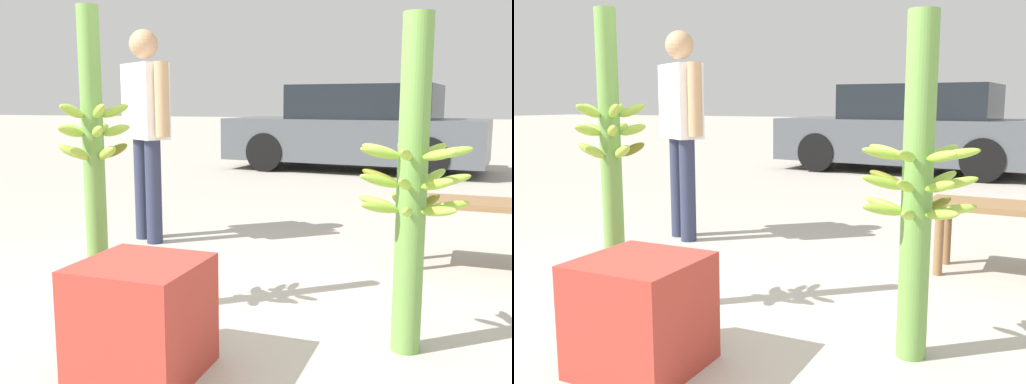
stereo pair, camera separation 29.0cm
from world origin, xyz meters
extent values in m
plane|color=#B2AA9E|center=(0.00, 0.00, 0.00)|extent=(80.00, 80.00, 0.00)
cylinder|color=#6B9E47|center=(-0.79, 0.17, 0.79)|extent=(0.11, 0.11, 1.59)
ellipsoid|color=#93BC3D|center=(-0.83, 0.28, 1.07)|extent=(0.09, 0.15, 0.10)
ellipsoid|color=#93BC3D|center=(-0.91, 0.17, 1.07)|extent=(0.15, 0.05, 0.10)
ellipsoid|color=#93BC3D|center=(-0.83, 0.06, 1.07)|extent=(0.09, 0.15, 0.10)
ellipsoid|color=#93BC3D|center=(-0.70, 0.11, 1.07)|extent=(0.15, 0.13, 0.10)
ellipsoid|color=#93BC3D|center=(-0.70, 0.24, 1.07)|extent=(0.15, 0.12, 0.10)
ellipsoid|color=#93BC3D|center=(-0.91, 0.19, 0.98)|extent=(0.15, 0.06, 0.08)
ellipsoid|color=#93BC3D|center=(-0.84, 0.07, 0.98)|extent=(0.10, 0.15, 0.08)
ellipsoid|color=#93BC3D|center=(-0.71, 0.09, 0.98)|extent=(0.14, 0.13, 0.08)
ellipsoid|color=#93BC3D|center=(-0.69, 0.23, 0.98)|extent=(0.15, 0.11, 0.08)
ellipsoid|color=#93BC3D|center=(-0.82, 0.29, 0.98)|extent=(0.08, 0.15, 0.08)
ellipsoid|color=#93BC3D|center=(-0.69, 0.14, 0.87)|extent=(0.15, 0.09, 0.10)
ellipsoid|color=#656718|center=(-0.72, 0.26, 0.87)|extent=(0.13, 0.15, 0.10)
ellipsoid|color=#93BC3D|center=(-0.86, 0.27, 0.87)|extent=(0.12, 0.15, 0.10)
ellipsoid|color=#93BC3D|center=(-0.90, 0.14, 0.87)|extent=(0.15, 0.09, 0.10)
ellipsoid|color=#93BC3D|center=(-0.80, 0.06, 0.87)|extent=(0.05, 0.15, 0.10)
cylinder|color=#6B9E47|center=(0.76, 0.29, 0.75)|extent=(0.13, 0.13, 1.49)
ellipsoid|color=#93BC3D|center=(0.61, 0.34, 0.90)|extent=(0.20, 0.10, 0.08)
ellipsoid|color=#93BC3D|center=(0.63, 0.21, 0.90)|extent=(0.19, 0.14, 0.08)
ellipsoid|color=#93BC3D|center=(0.74, 0.14, 0.90)|extent=(0.06, 0.20, 0.08)
ellipsoid|color=#93BC3D|center=(0.87, 0.18, 0.90)|extent=(0.17, 0.17, 0.08)
ellipsoid|color=#93BC3D|center=(0.91, 0.31, 0.90)|extent=(0.20, 0.07, 0.08)
ellipsoid|color=#93BC3D|center=(0.84, 0.42, 0.90)|extent=(0.14, 0.19, 0.08)
ellipsoid|color=#93BC3D|center=(0.71, 0.43, 0.90)|extent=(0.11, 0.20, 0.08)
ellipsoid|color=#93BC3D|center=(0.63, 0.21, 0.78)|extent=(0.19, 0.14, 0.09)
ellipsoid|color=#93BC3D|center=(0.74, 0.14, 0.78)|extent=(0.06, 0.20, 0.09)
ellipsoid|color=#93BC3D|center=(0.87, 0.18, 0.78)|extent=(0.17, 0.17, 0.09)
ellipsoid|color=#93BC3D|center=(0.91, 0.31, 0.78)|extent=(0.20, 0.06, 0.09)
ellipsoid|color=#93BC3D|center=(0.84, 0.42, 0.78)|extent=(0.14, 0.19, 0.09)
ellipsoid|color=#93BC3D|center=(0.71, 0.43, 0.78)|extent=(0.10, 0.20, 0.09)
ellipsoid|color=#656718|center=(0.62, 0.34, 0.78)|extent=(0.20, 0.10, 0.09)
ellipsoid|color=#656718|center=(0.83, 0.43, 0.67)|extent=(0.12, 0.19, 0.08)
ellipsoid|color=#93BC3D|center=(0.69, 0.43, 0.67)|extent=(0.12, 0.19, 0.08)
ellipsoid|color=#93BC3D|center=(0.61, 0.33, 0.67)|extent=(0.20, 0.09, 0.08)
ellipsoid|color=#93BC3D|center=(0.64, 0.20, 0.67)|extent=(0.18, 0.15, 0.08)
ellipsoid|color=#93BC3D|center=(0.76, 0.14, 0.67)|extent=(0.04, 0.19, 0.08)
ellipsoid|color=#93BC3D|center=(0.88, 0.19, 0.67)|extent=(0.18, 0.16, 0.08)
ellipsoid|color=#93BC3D|center=(0.91, 0.32, 0.67)|extent=(0.20, 0.08, 0.08)
cylinder|color=#2D334C|center=(-1.49, 1.79, 0.42)|extent=(0.18, 0.18, 0.83)
cylinder|color=#2D334C|center=(-1.32, 1.68, 0.42)|extent=(0.18, 0.18, 0.83)
cube|color=white|center=(-1.41, 1.73, 1.13)|extent=(0.49, 0.42, 0.59)
cylinder|color=tan|center=(-1.64, 1.89, 1.14)|extent=(0.15, 0.15, 0.56)
cylinder|color=tan|center=(-1.17, 1.58, 1.14)|extent=(0.15, 0.15, 0.56)
sphere|color=tan|center=(-1.41, 1.73, 1.57)|extent=(0.23, 0.23, 0.23)
cube|color=olive|center=(1.09, 1.72, 0.46)|extent=(1.03, 0.44, 0.04)
cylinder|color=olive|center=(0.68, 1.88, 0.22)|extent=(0.06, 0.06, 0.44)
cylinder|color=olive|center=(0.67, 1.58, 0.22)|extent=(0.06, 0.06, 0.44)
cube|color=#4C5156|center=(-0.70, 7.24, 0.52)|extent=(4.28, 2.05, 0.68)
cube|color=black|center=(-0.54, 7.23, 1.13)|extent=(2.41, 1.76, 0.54)
cylinder|color=black|center=(-2.05, 6.58, 0.32)|extent=(0.65, 0.25, 0.63)
cylinder|color=black|center=(-1.92, 8.13, 0.32)|extent=(0.65, 0.25, 0.63)
cylinder|color=black|center=(0.52, 6.36, 0.32)|extent=(0.65, 0.25, 0.63)
cylinder|color=black|center=(0.64, 7.91, 0.32)|extent=(0.65, 0.25, 0.63)
cube|color=#B2382D|center=(-0.24, -0.31, 0.24)|extent=(0.48, 0.48, 0.48)
camera|label=1|loc=(0.95, -2.25, 1.11)|focal=40.00mm
camera|label=2|loc=(1.22, -2.14, 1.11)|focal=40.00mm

